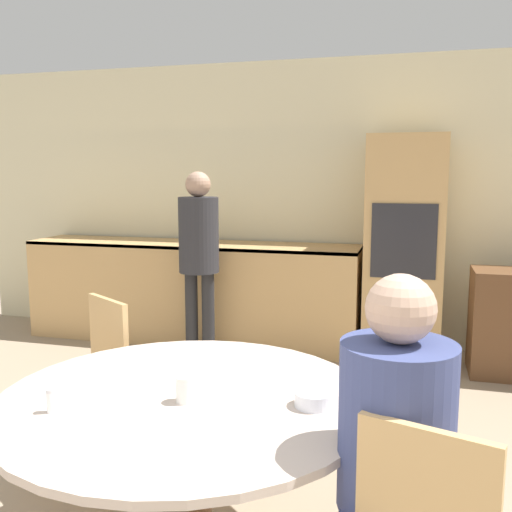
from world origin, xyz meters
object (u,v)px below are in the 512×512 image
object	(u,v)px
chair_far_left	(94,376)
bowl_near	(314,399)
cup	(185,389)
oven_unit	(404,248)
person_seated	(395,452)
person_standing	(199,245)
dining_table	(187,445)

from	to	relation	value
chair_far_left	bowl_near	distance (m)	1.42
cup	bowl_near	distance (m)	0.48
oven_unit	chair_far_left	xyz separation A→B (m)	(-1.54, -2.38, -0.43)
oven_unit	person_seated	xyz separation A→B (m)	(0.03, -3.27, -0.20)
oven_unit	bowl_near	world-z (taller)	oven_unit
oven_unit	person_standing	world-z (taller)	oven_unit
oven_unit	chair_far_left	size ratio (longest dim) A/B	2.06
oven_unit	chair_far_left	distance (m)	2.87
dining_table	chair_far_left	distance (m)	0.99
dining_table	person_standing	distance (m)	2.67
chair_far_left	person_seated	bearing A→B (deg)	3.31
dining_table	person_standing	world-z (taller)	person_standing
chair_far_left	person_standing	bearing A→B (deg)	126.42
person_seated	dining_table	bearing A→B (deg)	160.49
person_seated	person_standing	bearing A→B (deg)	121.40
chair_far_left	bowl_near	size ratio (longest dim) A/B	6.43
oven_unit	dining_table	size ratio (longest dim) A/B	1.31
person_standing	bowl_near	world-z (taller)	person_standing
oven_unit	cup	distance (m)	3.15
dining_table	person_standing	bearing A→B (deg)	109.76
dining_table	oven_unit	bearing A→B (deg)	75.70
person_standing	person_seated	bearing A→B (deg)	-58.60
person_seated	cup	distance (m)	0.80
oven_unit	bowl_near	xyz separation A→B (m)	(-0.27, -2.97, -0.19)
cup	person_standing	bearing A→B (deg)	109.82
chair_far_left	cup	world-z (taller)	chair_far_left
bowl_near	oven_unit	bearing A→B (deg)	84.85
oven_unit	bowl_near	size ratio (longest dim) A/B	13.23
dining_table	cup	size ratio (longest dim) A/B	14.68
person_standing	bowl_near	xyz separation A→B (m)	(1.39, -2.45, -0.23)
chair_far_left	cup	size ratio (longest dim) A/B	9.35
dining_table	cup	distance (m)	0.26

